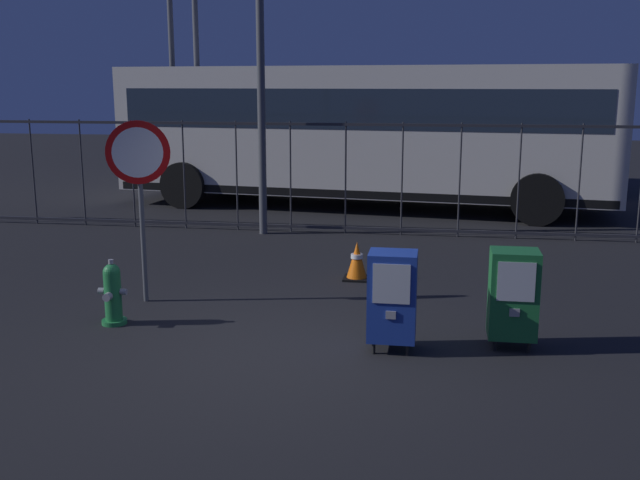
% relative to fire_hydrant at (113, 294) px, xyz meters
% --- Properties ---
extents(ground_plane, '(60.00, 60.00, 0.00)m').
position_rel_fire_hydrant_xyz_m(ground_plane, '(1.94, -0.53, -0.35)').
color(ground_plane, black).
extents(fire_hydrant, '(0.33, 0.31, 0.75)m').
position_rel_fire_hydrant_xyz_m(fire_hydrant, '(0.00, 0.00, 0.00)').
color(fire_hydrant, '#1E7238').
rests_on(fire_hydrant, ground_plane).
extents(newspaper_box_primary, '(0.48, 0.42, 1.02)m').
position_rel_fire_hydrant_xyz_m(newspaper_box_primary, '(3.14, -0.34, 0.22)').
color(newspaper_box_primary, black).
rests_on(newspaper_box_primary, ground_plane).
extents(newspaper_box_secondary, '(0.48, 0.42, 1.02)m').
position_rel_fire_hydrant_xyz_m(newspaper_box_secondary, '(4.35, -0.07, 0.22)').
color(newspaper_box_secondary, black).
rests_on(newspaper_box_secondary, ground_plane).
extents(stop_sign, '(0.71, 0.31, 2.23)m').
position_rel_fire_hydrant_xyz_m(stop_sign, '(0.01, 0.88, 1.25)').
color(stop_sign, '#4C4F54').
rests_on(stop_sign, ground_plane).
extents(traffic_cone, '(0.36, 0.36, 0.53)m').
position_rel_fire_hydrant_xyz_m(traffic_cone, '(2.49, 2.34, -0.09)').
color(traffic_cone, black).
rests_on(traffic_cone, ground_plane).
extents(fence_barrier, '(18.03, 0.04, 2.00)m').
position_rel_fire_hydrant_xyz_m(fence_barrier, '(1.94, 5.49, 0.67)').
color(fence_barrier, '#2D2D33').
rests_on(fence_barrier, ground_plane).
extents(bus_near, '(10.72, 3.73, 3.00)m').
position_rel_fire_hydrant_xyz_m(bus_near, '(1.94, 8.49, 1.36)').
color(bus_near, beige).
rests_on(bus_near, ground_plane).
extents(bus_far, '(10.68, 3.51, 3.00)m').
position_rel_fire_hydrant_xyz_m(bus_far, '(2.49, 12.31, 1.36)').
color(bus_far, beige).
rests_on(bus_far, ground_plane).
extents(street_light_far_left, '(0.32, 0.32, 7.05)m').
position_rel_fire_hydrant_xyz_m(street_light_far_left, '(-2.39, 10.48, 3.74)').
color(street_light_far_left, '#4C4F54').
rests_on(street_light_far_left, ground_plane).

